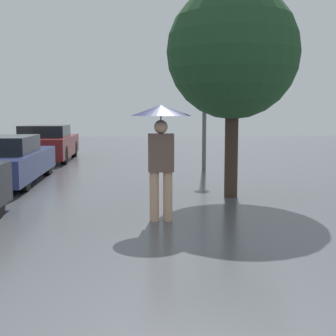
{
  "coord_description": "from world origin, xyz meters",
  "views": [
    {
      "loc": [
        -0.21,
        -2.65,
        1.64
      ],
      "look_at": [
        0.33,
        4.32,
        0.81
      ],
      "focal_mm": 50.0,
      "sensor_mm": 36.0,
      "label": 1
    }
  ],
  "objects_px": {
    "pedestrian": "(161,133)",
    "tree": "(233,53)",
    "parked_car_farthest": "(46,144)",
    "parked_car_middle": "(1,160)",
    "street_lamp": "(205,63)"
  },
  "relations": [
    {
      "from": "pedestrian",
      "to": "tree",
      "type": "distance_m",
      "value": 2.85
    },
    {
      "from": "pedestrian",
      "to": "tree",
      "type": "bearing_deg",
      "value": 52.73
    },
    {
      "from": "parked_car_middle",
      "to": "tree",
      "type": "height_order",
      "value": "tree"
    },
    {
      "from": "parked_car_middle",
      "to": "parked_car_farthest",
      "type": "distance_m",
      "value": 5.26
    },
    {
      "from": "pedestrian",
      "to": "tree",
      "type": "relative_size",
      "value": 0.43
    },
    {
      "from": "tree",
      "to": "parked_car_farthest",
      "type": "bearing_deg",
      "value": 123.08
    },
    {
      "from": "parked_car_farthest",
      "to": "tree",
      "type": "bearing_deg",
      "value": -56.92
    },
    {
      "from": "pedestrian",
      "to": "parked_car_farthest",
      "type": "bearing_deg",
      "value": 109.66
    },
    {
      "from": "parked_car_farthest",
      "to": "tree",
      "type": "height_order",
      "value": "tree"
    },
    {
      "from": "tree",
      "to": "parked_car_middle",
      "type": "bearing_deg",
      "value": 156.01
    },
    {
      "from": "parked_car_middle",
      "to": "street_lamp",
      "type": "xyz_separation_m",
      "value": [
        5.14,
        2.17,
        2.52
      ]
    },
    {
      "from": "parked_car_middle",
      "to": "street_lamp",
      "type": "height_order",
      "value": "street_lamp"
    },
    {
      "from": "parked_car_farthest",
      "to": "pedestrian",
      "type": "bearing_deg",
      "value": -70.34
    },
    {
      "from": "pedestrian",
      "to": "parked_car_farthest",
      "type": "xyz_separation_m",
      "value": [
        -3.37,
        9.44,
        -0.77
      ]
    },
    {
      "from": "parked_car_farthest",
      "to": "tree",
      "type": "distance_m",
      "value": 9.19
    }
  ]
}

